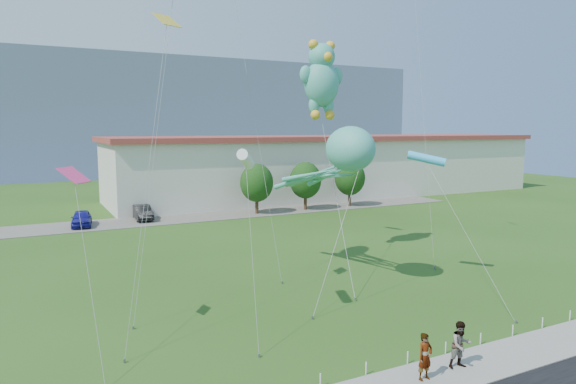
{
  "coord_description": "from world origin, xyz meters",
  "views": [
    {
      "loc": [
        -11.98,
        -16.27,
        9.23
      ],
      "look_at": [
        0.46,
        8.0,
        5.83
      ],
      "focal_mm": 32.0,
      "sensor_mm": 36.0,
      "label": 1
    }
  ],
  "objects_px": {
    "pedestrian_right": "(461,345)",
    "octopus_kite": "(339,160)",
    "pedestrian_left": "(425,357)",
    "parked_car_black": "(142,212)",
    "warehouse": "(333,165)",
    "teddy_bear_kite": "(322,78)",
    "parked_car_blue": "(81,218)"
  },
  "relations": [
    {
      "from": "pedestrian_right",
      "to": "octopus_kite",
      "type": "bearing_deg",
      "value": 90.87
    },
    {
      "from": "pedestrian_left",
      "to": "pedestrian_right",
      "type": "xyz_separation_m",
      "value": [
        1.86,
        0.09,
        0.04
      ]
    },
    {
      "from": "pedestrian_right",
      "to": "parked_car_black",
      "type": "distance_m",
      "value": 38.72
    },
    {
      "from": "warehouse",
      "to": "parked_car_black",
      "type": "distance_m",
      "value": 29.15
    },
    {
      "from": "octopus_kite",
      "to": "parked_car_black",
      "type": "bearing_deg",
      "value": 102.26
    },
    {
      "from": "warehouse",
      "to": "teddy_bear_kite",
      "type": "relative_size",
      "value": 4.01
    },
    {
      "from": "parked_car_blue",
      "to": "octopus_kite",
      "type": "distance_m",
      "value": 29.5
    },
    {
      "from": "octopus_kite",
      "to": "parked_car_blue",
      "type": "bearing_deg",
      "value": 114.04
    },
    {
      "from": "warehouse",
      "to": "octopus_kite",
      "type": "height_order",
      "value": "octopus_kite"
    },
    {
      "from": "teddy_bear_kite",
      "to": "parked_car_black",
      "type": "bearing_deg",
      "value": 111.63
    },
    {
      "from": "pedestrian_left",
      "to": "parked_car_black",
      "type": "height_order",
      "value": "pedestrian_left"
    },
    {
      "from": "pedestrian_right",
      "to": "parked_car_blue",
      "type": "bearing_deg",
      "value": 114.24
    },
    {
      "from": "pedestrian_left",
      "to": "parked_car_black",
      "type": "xyz_separation_m",
      "value": [
        -2.36,
        38.58,
        -0.18
      ]
    },
    {
      "from": "parked_car_black",
      "to": "teddy_bear_kite",
      "type": "distance_m",
      "value": 25.57
    },
    {
      "from": "warehouse",
      "to": "teddy_bear_kite",
      "type": "bearing_deg",
      "value": -123.66
    },
    {
      "from": "warehouse",
      "to": "parked_car_blue",
      "type": "height_order",
      "value": "warehouse"
    },
    {
      "from": "warehouse",
      "to": "pedestrian_right",
      "type": "height_order",
      "value": "warehouse"
    },
    {
      "from": "parked_car_black",
      "to": "parked_car_blue",
      "type": "bearing_deg",
      "value": -169.23
    },
    {
      "from": "parked_car_black",
      "to": "teddy_bear_kite",
      "type": "bearing_deg",
      "value": -66.47
    },
    {
      "from": "pedestrian_left",
      "to": "teddy_bear_kite",
      "type": "distance_m",
      "value": 21.91
    },
    {
      "from": "warehouse",
      "to": "parked_car_blue",
      "type": "xyz_separation_m",
      "value": [
        -33.6,
        -9.06,
        -3.33
      ]
    },
    {
      "from": "pedestrian_right",
      "to": "octopus_kite",
      "type": "xyz_separation_m",
      "value": [
        1.68,
        11.33,
        6.37
      ]
    },
    {
      "from": "pedestrian_left",
      "to": "parked_car_black",
      "type": "bearing_deg",
      "value": 88.91
    },
    {
      "from": "pedestrian_left",
      "to": "octopus_kite",
      "type": "height_order",
      "value": "octopus_kite"
    },
    {
      "from": "warehouse",
      "to": "octopus_kite",
      "type": "bearing_deg",
      "value": -121.79
    },
    {
      "from": "parked_car_blue",
      "to": "octopus_kite",
      "type": "relative_size",
      "value": 0.46
    },
    {
      "from": "warehouse",
      "to": "pedestrian_left",
      "type": "xyz_separation_m",
      "value": [
        -25.43,
        -46.73,
        -3.15
      ]
    },
    {
      "from": "teddy_bear_kite",
      "to": "pedestrian_right",
      "type": "bearing_deg",
      "value": -103.31
    },
    {
      "from": "pedestrian_right",
      "to": "octopus_kite",
      "type": "distance_m",
      "value": 13.1
    },
    {
      "from": "pedestrian_right",
      "to": "parked_car_black",
      "type": "relative_size",
      "value": 0.41
    },
    {
      "from": "octopus_kite",
      "to": "teddy_bear_kite",
      "type": "relative_size",
      "value": 0.61
    },
    {
      "from": "warehouse",
      "to": "octopus_kite",
      "type": "xyz_separation_m",
      "value": [
        -21.89,
        -35.31,
        3.26
      ]
    }
  ]
}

